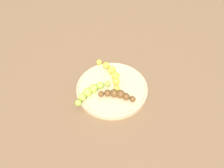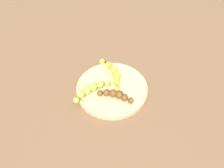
# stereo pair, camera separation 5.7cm
# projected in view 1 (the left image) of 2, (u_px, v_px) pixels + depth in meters

# --- Properties ---
(ground_plane) EXTENTS (2.40, 2.40, 0.00)m
(ground_plane) POSITION_uv_depth(u_px,v_px,m) (112.00, 91.00, 0.88)
(ground_plane) COLOR brown
(fruit_bowl) EXTENTS (0.27, 0.27, 0.02)m
(fruit_bowl) POSITION_uv_depth(u_px,v_px,m) (112.00, 88.00, 0.87)
(fruit_bowl) COLOR tan
(fruit_bowl) RESTS_ON ground_plane
(banana_spotted) EXTENTS (0.18, 0.08, 0.03)m
(banana_spotted) POSITION_uv_depth(u_px,v_px,m) (112.00, 73.00, 0.89)
(banana_spotted) COLOR gold
(banana_spotted) RESTS_ON fruit_bowl
(banana_green) EXTENTS (0.05, 0.16, 0.03)m
(banana_green) POSITION_uv_depth(u_px,v_px,m) (91.00, 91.00, 0.83)
(banana_green) COLOR #8CAD38
(banana_green) RESTS_ON fruit_bowl
(banana_overripe) EXTENTS (0.11, 0.09, 0.03)m
(banana_overripe) POSITION_uv_depth(u_px,v_px,m) (117.00, 95.00, 0.82)
(banana_overripe) COLOR #593819
(banana_overripe) RESTS_ON fruit_bowl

